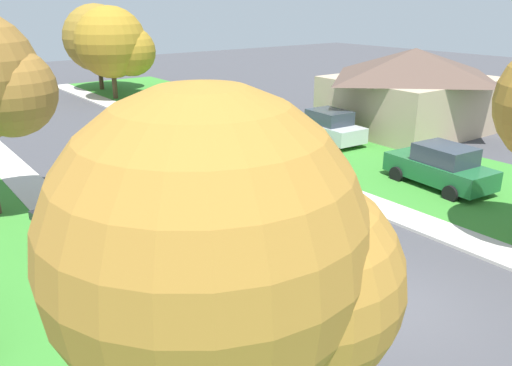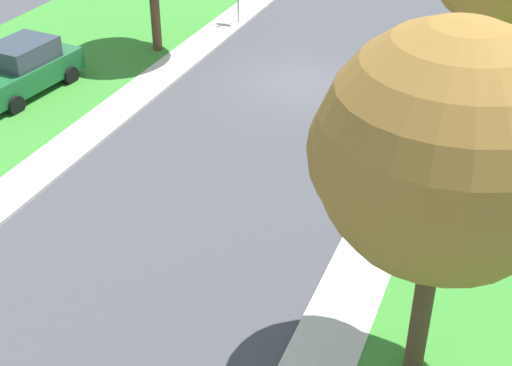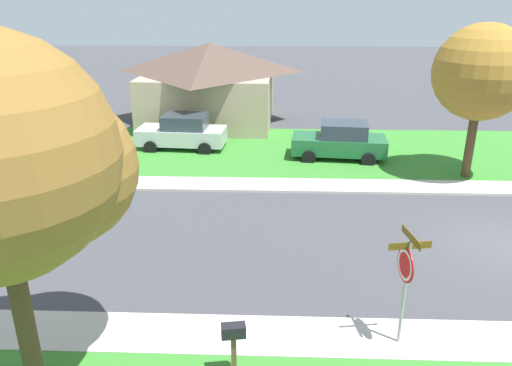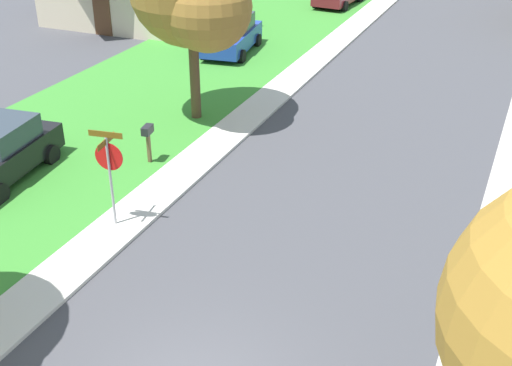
{
  "view_description": "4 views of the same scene",
  "coord_description": "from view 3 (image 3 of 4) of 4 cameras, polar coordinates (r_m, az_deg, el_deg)",
  "views": [
    {
      "loc": [
        -9.22,
        -6.59,
        7.06
      ],
      "look_at": [
        0.45,
        6.03,
        1.4
      ],
      "focal_mm": 36.01,
      "sensor_mm": 36.0,
      "label": 1
    },
    {
      "loc": [
        -7.23,
        21.98,
        10.25
      ],
      "look_at": [
        -1.94,
        8.84,
        1.4
      ],
      "focal_mm": 50.1,
      "sensor_mm": 36.0,
      "label": 2
    },
    {
      "loc": [
        -13.85,
        7.37,
        7.35
      ],
      "look_at": [
        1.44,
        7.95,
        1.4
      ],
      "focal_mm": 34.57,
      "sensor_mm": 36.0,
      "label": 3
    },
    {
      "loc": [
        4.7,
        -7.63,
        9.4
      ],
      "look_at": [
        -1.32,
        5.93,
        1.4
      ],
      "focal_mm": 46.3,
      "sensor_mm": 36.0,
      "label": 4
    }
  ],
  "objects": [
    {
      "name": "car_grey_across_road",
      "position": [
        26.75,
        -27.37,
        4.84
      ],
      "size": [
        2.09,
        4.33,
        1.76
      ],
      "color": "gray",
      "rests_on": "ground"
    },
    {
      "name": "car_silver_far_down_street",
      "position": [
        24.75,
        -8.5,
        5.84
      ],
      "size": [
        2.26,
        4.41,
        1.76
      ],
      "color": "silver",
      "rests_on": "ground"
    },
    {
      "name": "sidewalk_west",
      "position": [
        12.59,
        -20.69,
        -15.79
      ],
      "size": [
        1.4,
        56.0,
        0.1
      ],
      "primitive_type": "cube",
      "color": "beige",
      "rests_on": "ground"
    },
    {
      "name": "mailbox",
      "position": [
        10.14,
        -2.62,
        -17.46
      ],
      "size": [
        0.32,
        0.51,
        1.31
      ],
      "color": "brown",
      "rests_on": "ground"
    },
    {
      "name": "ground_plane",
      "position": [
        17.33,
        27.26,
        -6.41
      ],
      "size": [
        120.0,
        120.0,
        0.0
      ],
      "primitive_type": "plane",
      "color": "#424247"
    },
    {
      "name": "house_right_setback",
      "position": [
        30.07,
        -5.26,
        11.64
      ],
      "size": [
        9.21,
        8.04,
        4.6
      ],
      "color": "tan",
      "rests_on": "ground"
    },
    {
      "name": "lawn_east",
      "position": [
        24.81,
        -8.71,
        3.86
      ],
      "size": [
        8.0,
        56.0,
        0.08
      ],
      "primitive_type": "cube",
      "color": "#38842D",
      "rests_on": "ground"
    },
    {
      "name": "sidewalk_east",
      "position": [
        20.47,
        -11.06,
        -0.07
      ],
      "size": [
        1.4,
        56.0,
        0.1
      ],
      "primitive_type": "cube",
      "color": "beige",
      "rests_on": "ground"
    },
    {
      "name": "stop_sign_far_corner",
      "position": [
        10.92,
        16.93,
        -9.78
      ],
      "size": [
        0.91,
        0.91,
        2.77
      ],
      "color": "#9E9EA3",
      "rests_on": "ground"
    },
    {
      "name": "tree_across_right",
      "position": [
        21.9,
        24.77,
        11.29
      ],
      "size": [
        4.07,
        3.78,
        6.31
      ],
      "color": "#4C3823",
      "rests_on": "ground"
    },
    {
      "name": "car_green_behind_trees",
      "position": [
        23.3,
        9.68,
        4.8
      ],
      "size": [
        2.34,
        4.45,
        1.76
      ],
      "color": "#1E6033",
      "rests_on": "ground"
    },
    {
      "name": "tree_across_left",
      "position": [
        9.28,
        -26.6,
        2.21
      ],
      "size": [
        4.52,
        4.2,
        6.92
      ],
      "color": "#4C3823",
      "rests_on": "ground"
    }
  ]
}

